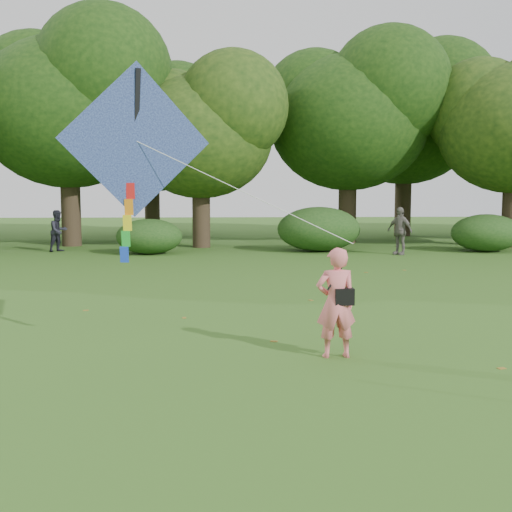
{
  "coord_description": "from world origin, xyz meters",
  "views": [
    {
      "loc": [
        -1.01,
        -8.86,
        2.65
      ],
      "look_at": [
        -0.46,
        2.0,
        1.5
      ],
      "focal_mm": 45.0,
      "sensor_mm": 36.0,
      "label": 1
    }
  ],
  "objects_px": {
    "bystander_left": "(58,231)",
    "flying_kite": "(136,143)",
    "man_kite_flyer": "(336,303)",
    "bystander_right": "(400,231)"
  },
  "relations": [
    {
      "from": "man_kite_flyer",
      "to": "flying_kite",
      "type": "xyz_separation_m",
      "value": [
        -3.16,
        0.72,
        2.5
      ]
    },
    {
      "from": "man_kite_flyer",
      "to": "bystander_right",
      "type": "xyz_separation_m",
      "value": [
        5.28,
        15.41,
        0.09
      ]
    },
    {
      "from": "flying_kite",
      "to": "man_kite_flyer",
      "type": "bearing_deg",
      "value": -12.86
    },
    {
      "from": "bystander_left",
      "to": "bystander_right",
      "type": "distance_m",
      "value": 14.08
    },
    {
      "from": "bystander_left",
      "to": "bystander_right",
      "type": "relative_size",
      "value": 0.91
    },
    {
      "from": "bystander_right",
      "to": "man_kite_flyer",
      "type": "bearing_deg",
      "value": -59.56
    },
    {
      "from": "bystander_left",
      "to": "flying_kite",
      "type": "xyz_separation_m",
      "value": [
        5.5,
        -16.65,
        2.5
      ]
    },
    {
      "from": "man_kite_flyer",
      "to": "bystander_right",
      "type": "relative_size",
      "value": 0.91
    },
    {
      "from": "man_kite_flyer",
      "to": "bystander_left",
      "type": "distance_m",
      "value": 19.41
    },
    {
      "from": "bystander_right",
      "to": "flying_kite",
      "type": "height_order",
      "value": "flying_kite"
    }
  ]
}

